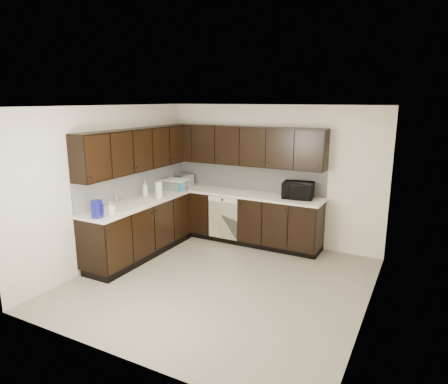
% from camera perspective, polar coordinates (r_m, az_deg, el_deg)
% --- Properties ---
extents(floor, '(4.00, 4.00, 0.00)m').
position_cam_1_polar(floor, '(5.93, -0.56, -12.77)').
color(floor, gray).
rests_on(floor, ground).
extents(ceiling, '(4.00, 4.00, 0.00)m').
position_cam_1_polar(ceiling, '(5.34, -0.62, 12.15)').
color(ceiling, white).
rests_on(ceiling, wall_back).
extents(wall_back, '(4.00, 0.02, 2.50)m').
position_cam_1_polar(wall_back, '(7.28, 6.91, 2.43)').
color(wall_back, silver).
rests_on(wall_back, floor).
extents(wall_left, '(0.02, 4.00, 2.50)m').
position_cam_1_polar(wall_left, '(6.67, -15.91, 1.02)').
color(wall_left, silver).
rests_on(wall_left, floor).
extents(wall_right, '(0.02, 4.00, 2.50)m').
position_cam_1_polar(wall_right, '(4.91, 20.45, -3.56)').
color(wall_right, silver).
rests_on(wall_right, floor).
extents(wall_front, '(4.00, 0.02, 2.50)m').
position_cam_1_polar(wall_front, '(3.94, -14.66, -7.24)').
color(wall_front, silver).
rests_on(wall_front, floor).
extents(lower_cabinets, '(3.00, 2.80, 0.90)m').
position_cam_1_polar(lower_cabinets, '(7.14, -3.47, -4.65)').
color(lower_cabinets, black).
rests_on(lower_cabinets, floor).
extents(countertop, '(3.03, 2.83, 0.04)m').
position_cam_1_polar(countertop, '(7.00, -3.55, -0.70)').
color(countertop, white).
rests_on(countertop, lower_cabinets).
extents(backsplash, '(3.00, 2.80, 0.48)m').
position_cam_1_polar(backsplash, '(7.23, -4.13, 1.84)').
color(backsplash, '#AFAFAB').
rests_on(backsplash, countertop).
extents(upper_cabinets, '(3.00, 2.80, 0.70)m').
position_cam_1_polar(upper_cabinets, '(6.98, -3.90, 6.35)').
color(upper_cabinets, black).
rests_on(upper_cabinets, wall_back).
extents(dishwasher, '(0.58, 0.04, 0.78)m').
position_cam_1_polar(dishwasher, '(7.21, -0.16, -3.35)').
color(dishwasher, beige).
rests_on(dishwasher, lower_cabinets).
extents(sink, '(0.54, 0.82, 0.42)m').
position_cam_1_polar(sink, '(6.53, -13.74, -2.44)').
color(sink, beige).
rests_on(sink, countertop).
extents(microwave, '(0.55, 0.41, 0.28)m').
position_cam_1_polar(microwave, '(6.88, 10.53, 0.23)').
color(microwave, black).
rests_on(microwave, countertop).
extents(soap_bottle_a, '(0.11, 0.11, 0.20)m').
position_cam_1_polar(soap_bottle_a, '(6.03, -15.90, -2.28)').
color(soap_bottle_a, gray).
rests_on(soap_bottle_a, countertop).
extents(soap_bottle_b, '(0.12, 0.12, 0.27)m').
position_cam_1_polar(soap_bottle_b, '(7.04, -11.18, 0.44)').
color(soap_bottle_b, gray).
rests_on(soap_bottle_b, countertop).
extents(toaster_oven, '(0.43, 0.39, 0.22)m').
position_cam_1_polar(toaster_oven, '(7.88, -5.80, 1.80)').
color(toaster_oven, '#BCBCBF').
rests_on(toaster_oven, countertop).
extents(storage_bin, '(0.56, 0.48, 0.18)m').
position_cam_1_polar(storage_bin, '(7.54, -7.02, 1.10)').
color(storage_bin, white).
rests_on(storage_bin, countertop).
extents(blue_pitcher, '(0.20, 0.20, 0.25)m').
position_cam_1_polar(blue_pitcher, '(5.96, -17.71, -2.34)').
color(blue_pitcher, navy).
rests_on(blue_pitcher, countertop).
extents(teal_tumbler, '(0.09, 0.09, 0.18)m').
position_cam_1_polar(teal_tumbler, '(7.35, -6.11, 0.79)').
color(teal_tumbler, '#0D7C95').
rests_on(teal_tumbler, countertop).
extents(paper_towel_roll, '(0.16, 0.16, 0.27)m').
position_cam_1_polar(paper_towel_roll, '(6.92, -9.30, 0.31)').
color(paper_towel_roll, silver).
rests_on(paper_towel_roll, countertop).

